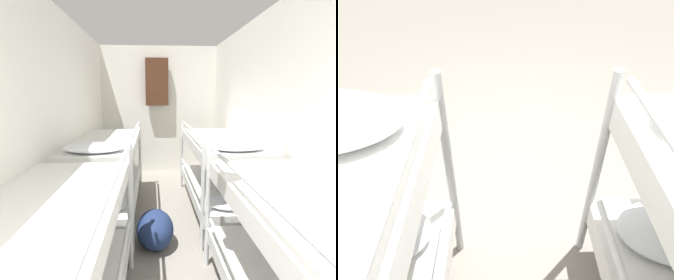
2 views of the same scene
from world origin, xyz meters
TOP-DOWN VIEW (x-y plane):
  - wall_left at (-1.16, 2.78)m, footprint 0.06×5.67m
  - wall_right at (1.16, 2.78)m, footprint 0.06×5.67m
  - wall_back at (0.00, 5.58)m, footprint 2.39×0.06m
  - bunk_stack_right_near at (0.74, 1.45)m, footprint 0.80×1.93m
  - bunk_stack_left_far at (-0.74, 3.57)m, footprint 0.80×1.93m
  - bunk_stack_right_far at (0.74, 3.57)m, footprint 0.80×1.93m
  - duffel_bag at (-0.13, 2.81)m, footprint 0.39×0.52m
  - hanging_coat at (-0.04, 5.43)m, footprint 0.44×0.12m

SIDE VIEW (x-z plane):
  - duffel_bag at x=-0.13m, z-range 0.00..0.39m
  - bunk_stack_right_near at x=0.74m, z-range 0.06..1.23m
  - bunk_stack_left_far at x=-0.74m, z-range 0.06..1.23m
  - bunk_stack_right_far at x=0.74m, z-range 0.06..1.23m
  - wall_left at x=-1.16m, z-range 0.00..2.53m
  - wall_right at x=1.16m, z-range 0.00..2.53m
  - wall_back at x=0.00m, z-range 0.00..2.53m
  - hanging_coat at x=-0.04m, z-range 1.38..2.28m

